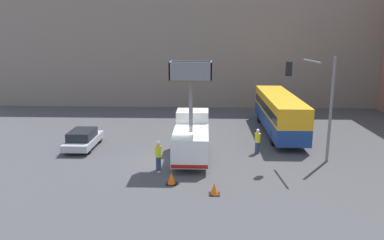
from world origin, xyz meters
TOP-DOWN VIEW (x-y plane):
  - ground_plane at (0.00, 0.00)m, footprint 120.00×120.00m
  - building_backdrop_far at (0.00, 23.46)m, footprint 44.00×10.00m
  - utility_truck at (1.12, 0.81)m, footprint 2.54×6.12m
  - city_bus at (8.18, 7.71)m, footprint 2.45×11.78m
  - traffic_light_pole at (9.04, 0.37)m, footprint 3.12×2.86m
  - road_worker_near_truck at (-0.82, -1.50)m, footprint 0.38×0.38m
  - road_worker_directing at (5.68, 2.03)m, footprint 0.38×0.38m
  - traffic_cone_near_truck at (2.54, -4.97)m, footprint 0.56×0.56m
  - traffic_cone_mid_road at (0.17, -3.66)m, footprint 0.60×0.60m
  - parked_car_curbside at (-6.87, 2.77)m, footprint 1.83×4.30m

SIDE VIEW (x-z plane):
  - ground_plane at x=0.00m, z-range 0.00..0.00m
  - traffic_cone_near_truck at x=2.54m, z-range -0.02..0.62m
  - traffic_cone_mid_road at x=0.17m, z-range -0.02..0.66m
  - parked_car_curbside at x=-6.87m, z-range 0.01..1.39m
  - road_worker_directing at x=5.68m, z-range -0.01..1.76m
  - road_worker_near_truck at x=-0.82m, z-range 0.01..1.88m
  - utility_truck at x=1.12m, z-range -1.69..4.86m
  - city_bus at x=8.18m, z-range 0.29..3.48m
  - traffic_light_pole at x=9.04m, z-range 1.12..7.94m
  - building_backdrop_far at x=0.00m, z-range 0.00..12.35m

